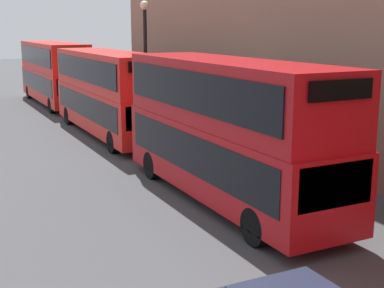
% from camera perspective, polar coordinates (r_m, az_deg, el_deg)
% --- Properties ---
extents(bus_second_in_queue, '(2.59, 10.02, 4.45)m').
position_cam_1_polar(bus_second_in_queue, '(16.54, 3.75, 2.02)').
color(bus_second_in_queue, '#A80F14').
rests_on(bus_second_in_queue, ground).
extents(bus_third_in_queue, '(2.59, 11.09, 4.21)m').
position_cam_1_polar(bus_third_in_queue, '(27.28, -8.90, 5.76)').
color(bus_third_in_queue, red).
rests_on(bus_third_in_queue, ground).
extents(bus_trailing, '(2.59, 11.11, 4.33)m').
position_cam_1_polar(bus_trailing, '(39.16, -14.52, 7.60)').
color(bus_trailing, red).
rests_on(bus_trailing, ground).
extents(street_lamp, '(0.44, 0.44, 6.66)m').
position_cam_1_polar(street_lamp, '(27.17, -4.99, 9.59)').
color(street_lamp, black).
rests_on(street_lamp, ground).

